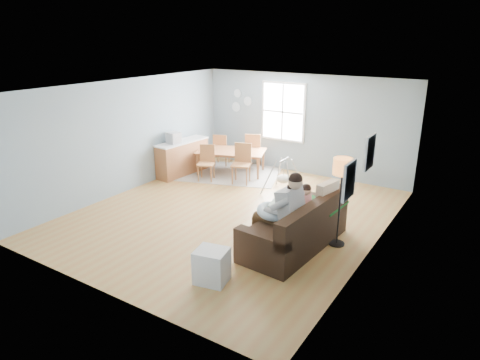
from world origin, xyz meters
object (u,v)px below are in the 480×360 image
Objects in this scene: toddler at (301,202)px; floor_lamp at (342,174)px; chair_ne at (253,148)px; monitor at (174,138)px; sofa at (298,230)px; father at (282,209)px; baby_swing at (283,178)px; counter at (183,157)px; dining_table at (231,162)px; chair_sw at (207,160)px; storage_cube at (211,266)px; chair_se at (242,160)px; chair_nw at (221,148)px.

toddler is 0.55× the size of floor_lamp.
chair_ne is 2.77× the size of monitor.
monitor is (-4.54, 1.90, 0.75)m from sofa.
father is at bearing -133.17° from floor_lamp.
toddler is at bearing -56.22° from baby_swing.
counter is 3.04m from baby_swing.
monitor is (-1.36, -1.82, 0.49)m from chair_ne.
baby_swing reaches higher than dining_table.
father is 3.01m from baby_swing.
floor_lamp is at bearing 46.83° from father.
chair_sw is 0.55× the size of counter.
chair_ne reaches higher than baby_swing.
monitor is (-4.47, 1.67, 0.29)m from toddler.
chair_ne is at bearing 131.59° from toddler.
father is at bearing -65.64° from dining_table.
storage_cube is (-0.64, -1.77, -0.06)m from sofa.
father reaches higher than toddler.
baby_swing is at bearing -37.90° from dining_table.
chair_sw reaches higher than dining_table.
chair_se is at bearing 137.98° from sofa.
dining_table is at bearing -35.36° from chair_nw.
storage_cube is 5.00m from chair_sw.
chair_se is at bearing 9.22° from counter.
counter is at bearing 134.31° from storage_cube.
floor_lamp reaches higher than toddler.
sofa is at bearing -49.55° from chair_ne.
floor_lamp is at bearing 61.61° from storage_cube.
chair_ne is (-3.75, 3.25, -0.78)m from floor_lamp.
counter is at bearing 153.93° from sofa.
floor_lamp is 0.97× the size of counter.
dining_table is at bearing 140.87° from toddler.
chair_se is 1.61m from chair_nw.
chair_sw is 2.53× the size of monitor.
chair_nw is (-4.66, 2.95, -0.83)m from floor_lamp.
chair_sw is at bearing -71.68° from chair_nw.
sofa is at bearing -22.72° from monitor.
father is at bearing -118.07° from sofa.
monitor is (-1.11, -1.06, 0.76)m from dining_table.
father is (-0.17, -0.32, 0.48)m from sofa.
chair_sw reaches higher than storage_cube.
toddler is 1.60× the size of storage_cube.
baby_swing is (-0.85, 4.12, 0.11)m from storage_cube.
chair_ne is at bearing 18.10° from chair_nw.
monitor is at bearing 136.75° from storage_cube.
monitor reaches higher than toddler.
chair_nw reaches higher than baby_swing.
sofa is 0.51m from toddler.
chair_ne reaches higher than chair_sw.
sofa is 2.57× the size of chair_sw.
toddler is 4.11m from chair_sw.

